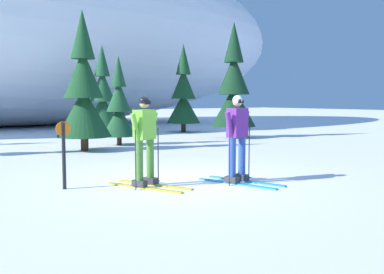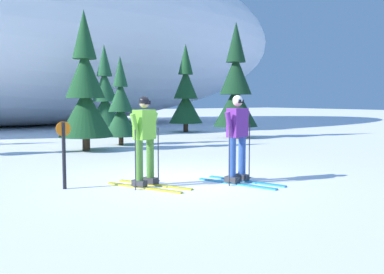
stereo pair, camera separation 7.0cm
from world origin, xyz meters
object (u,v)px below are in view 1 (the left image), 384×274
at_px(pine_tree_center_left, 84,92).
at_px(skier_lime_jacket, 145,139).
at_px(skier_purple_jacket, 238,137).
at_px(pine_tree_center_right, 103,98).
at_px(pine_tree_right, 234,90).
at_px(pine_tree_far_right, 183,95).
at_px(trail_marker_post, 64,150).
at_px(pine_tree_center, 119,108).

bearing_deg(pine_tree_center_left, skier_lime_jacket, -101.04).
bearing_deg(skier_purple_jacket, pine_tree_center_right, 78.76).
bearing_deg(pine_tree_right, pine_tree_far_right, 87.42).
xyz_separation_m(pine_tree_center_right, pine_tree_right, (4.26, -4.33, 0.35)).
distance_m(pine_tree_far_right, trail_marker_post, 15.03).
bearing_deg(trail_marker_post, pine_tree_right, 34.76).
distance_m(pine_tree_center_right, pine_tree_right, 6.09).
bearing_deg(pine_tree_center_right, skier_purple_jacket, -101.24).
relative_size(skier_purple_jacket, pine_tree_center_right, 0.44).
relative_size(skier_lime_jacket, pine_tree_far_right, 0.39).
bearing_deg(pine_tree_far_right, pine_tree_center, -143.10).
distance_m(skier_purple_jacket, pine_tree_center_left, 7.25).
distance_m(skier_lime_jacket, skier_purple_jacket, 1.87).
distance_m(pine_tree_center_left, pine_tree_right, 7.30).
height_order(pine_tree_center, pine_tree_far_right, pine_tree_far_right).
relative_size(skier_purple_jacket, pine_tree_right, 0.37).
bearing_deg(pine_tree_far_right, pine_tree_center_left, -144.45).
distance_m(pine_tree_center, pine_tree_right, 5.53).
bearing_deg(pine_tree_far_right, pine_tree_center_right, 179.16).
bearing_deg(skier_lime_jacket, pine_tree_center_right, 70.34).
distance_m(skier_lime_jacket, trail_marker_post, 1.53).
distance_m(pine_tree_center, trail_marker_post, 8.15).
xyz_separation_m(skier_lime_jacket, pine_tree_center_right, (4.22, 11.83, 0.84)).
bearing_deg(skier_purple_jacket, pine_tree_center, 81.21).
height_order(skier_lime_jacket, pine_tree_right, pine_tree_right).
bearing_deg(pine_tree_center_right, pine_tree_center_left, -118.92).
relative_size(pine_tree_center, pine_tree_center_right, 0.78).
xyz_separation_m(skier_lime_jacket, pine_tree_center_left, (1.26, 6.46, 1.00)).
bearing_deg(pine_tree_center, pine_tree_center_right, 74.22).
relative_size(pine_tree_center, pine_tree_far_right, 0.72).
height_order(skier_lime_jacket, pine_tree_far_right, pine_tree_far_right).
height_order(skier_lime_jacket, pine_tree_center, pine_tree_center).
xyz_separation_m(skier_purple_jacket, pine_tree_center, (1.27, 8.21, 0.44)).
bearing_deg(skier_lime_jacket, pine_tree_right, 41.45).
xyz_separation_m(pine_tree_center_left, trail_marker_post, (-2.63, -5.81, -1.19)).
bearing_deg(pine_tree_center, pine_tree_far_right, 36.90).
distance_m(skier_purple_jacket, pine_tree_center_right, 12.80).
height_order(pine_tree_center, pine_tree_center_right, pine_tree_center_right).
bearing_deg(pine_tree_right, skier_purple_jacket, -129.47).
height_order(pine_tree_center_right, trail_marker_post, pine_tree_center_right).
height_order(skier_purple_jacket, trail_marker_post, skier_purple_jacket).
bearing_deg(trail_marker_post, pine_tree_center_right, 63.39).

